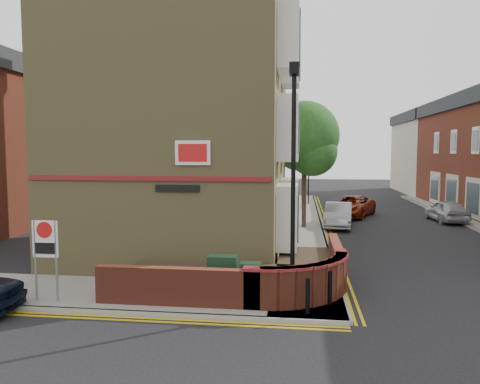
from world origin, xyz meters
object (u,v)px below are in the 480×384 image
Objects in this scene: zone_sign at (45,245)px; silver_car_near at (338,215)px; lamppost at (293,183)px; utility_cabinet_large at (223,277)px.

silver_car_near is (8.88, 14.36, -0.98)m from zone_sign.
silver_car_near is (2.28, 13.66, -2.68)m from lamppost.
zone_sign is 0.54× the size of silver_car_near.
utility_cabinet_large is 0.30× the size of silver_car_near.
silver_car_near is at bearing 72.86° from utility_cabinet_large.
lamppost reaches higher than utility_cabinet_large.
lamppost is 3.24m from utility_cabinet_large.
utility_cabinet_large is at bearing -101.09° from silver_car_near.
lamppost is 1.56× the size of silver_car_near.
lamppost is 6.85m from zone_sign.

